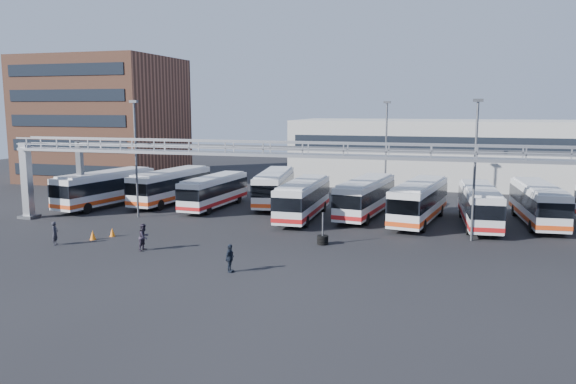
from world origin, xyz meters
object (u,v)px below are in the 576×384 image
(pedestrian_a, at_px, (55,233))
(cone_left, at_px, (112,232))
(light_pole_mid, at_px, (475,162))
(bus_4, at_px, (303,198))
(bus_6, at_px, (419,200))
(bus_8, at_px, (538,202))
(light_pole_left, at_px, (136,152))
(bus_3, at_px, (274,186))
(bus_5, at_px, (365,196))
(light_pole_back, at_px, (386,146))
(bus_0, at_px, (106,187))
(pedestrian_d, at_px, (230,258))
(bus_2, at_px, (214,190))
(bus_7, at_px, (479,204))
(tire_stack, at_px, (323,239))
(pedestrian_b, at_px, (144,237))
(bus_1, at_px, (171,185))
(cone_right, at_px, (93,235))

(pedestrian_a, xyz_separation_m, cone_left, (2.34, 3.42, -0.51))
(light_pole_mid, height_order, bus_4, light_pole_mid)
(light_pole_mid, bearing_deg, bus_6, 126.39)
(bus_4, xyz_separation_m, bus_8, (19.23, 3.08, 0.03))
(light_pole_left, xyz_separation_m, bus_3, (9.65, 9.31, -3.87))
(bus_5, xyz_separation_m, cone_left, (-17.10, -13.00, -1.53))
(light_pole_back, bearing_deg, bus_0, -158.47)
(bus_0, height_order, pedestrian_d, bus_0)
(light_pole_back, bearing_deg, bus_2, -152.47)
(light_pole_left, height_order, bus_0, light_pole_left)
(bus_7, height_order, tire_stack, bus_7)
(bus_7, bearing_deg, pedestrian_b, -150.40)
(light_pole_back, distance_m, bus_2, 17.76)
(light_pole_left, xyz_separation_m, pedestrian_a, (-0.23, -10.58, -4.89))
(light_pole_left, height_order, bus_6, light_pole_left)
(bus_2, xyz_separation_m, tire_stack, (13.19, -11.14, -1.33))
(pedestrian_b, bearing_deg, bus_7, -51.56)
(bus_1, relative_size, pedestrian_a, 6.79)
(pedestrian_a, distance_m, pedestrian_d, 14.58)
(light_pole_back, xyz_separation_m, bus_5, (-0.79, -8.16, -3.87))
(bus_0, height_order, bus_1, bus_0)
(light_pole_mid, xyz_separation_m, pedestrian_b, (-21.43, -9.14, -4.81))
(light_pole_mid, distance_m, bus_3, 21.40)
(bus_0, distance_m, bus_1, 6.24)
(bus_2, bearing_deg, cone_left, -97.34)
(bus_6, distance_m, pedestrian_a, 28.51)
(bus_7, relative_size, pedestrian_b, 5.92)
(bus_7, bearing_deg, pedestrian_a, -156.34)
(bus_5, distance_m, bus_7, 9.60)
(bus_1, relative_size, cone_right, 16.21)
(bus_1, xyz_separation_m, tire_stack, (18.39, -12.30, -1.49))
(light_pole_left, relative_size, light_pole_back, 1.00)
(bus_2, xyz_separation_m, bus_5, (14.56, -0.17, 0.14))
(bus_2, relative_size, bus_8, 0.92)
(bus_0, distance_m, bus_4, 19.97)
(light_pole_back, relative_size, bus_6, 0.88)
(cone_left, bearing_deg, bus_2, 79.07)
(bus_2, bearing_deg, bus_8, 4.59)
(bus_2, bearing_deg, pedestrian_b, -79.63)
(bus_6, height_order, pedestrian_a, bus_6)
(bus_3, bearing_deg, light_pole_mid, -37.94)
(light_pole_left, bearing_deg, cone_right, -81.00)
(light_pole_back, relative_size, bus_8, 0.91)
(bus_7, distance_m, tire_stack, 14.54)
(light_pole_mid, xyz_separation_m, bus_8, (5.37, 7.50, -3.87))
(bus_6, height_order, bus_8, bus_6)
(bus_2, relative_size, bus_3, 0.91)
(cone_left, bearing_deg, bus_0, 125.85)
(bus_1, distance_m, bus_6, 24.61)
(light_pole_back, xyz_separation_m, bus_0, (-25.82, -10.19, -3.82))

